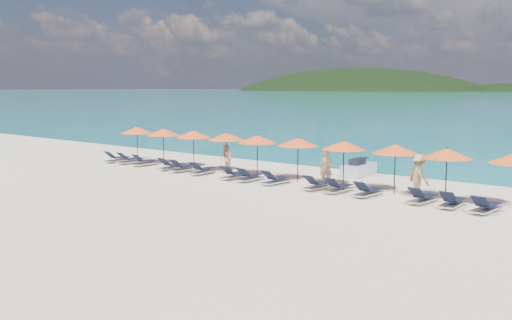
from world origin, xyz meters
The scene contains 31 objects.
ground centered at (0.00, 0.00, 0.00)m, with size 1400.00×1400.00×0.00m, color beige.
headland_main centered at (-300.00, 540.00, -38.00)m, with size 374.00×242.00×126.50m.
headland_small centered at (-150.00, 560.00, -35.00)m, with size 162.00×126.00×85.50m.
jetski centered at (2.47, 8.71, 0.37)m, with size 1.11×2.59×0.90m.
beachgoer_a centered at (2.93, 4.73, 0.87)m, with size 0.64×0.42×1.74m, color tan.
beachgoer_b centered at (-3.39, 4.55, 0.81)m, with size 0.79×0.45×1.62m, color tan.
beachgoer_c centered at (7.52, 4.82, 0.94)m, with size 1.22×0.57×1.89m, color tan.
umbrella_0 centered at (-11.22, 4.77, 2.02)m, with size 2.10×2.10×2.28m.
umbrella_1 centered at (-8.71, 4.77, 2.02)m, with size 2.10×2.10×2.28m.
umbrella_2 centered at (-6.19, 4.84, 2.02)m, with size 2.10×2.10×2.28m.
umbrella_3 centered at (-3.69, 4.91, 2.02)m, with size 2.10×2.10×2.28m.
umbrella_4 centered at (-1.32, 4.72, 2.02)m, with size 2.10×2.10×2.28m.
umbrella_5 centered at (1.18, 4.85, 2.02)m, with size 2.10×2.10×2.28m.
umbrella_6 centered at (3.78, 4.88, 2.02)m, with size 2.10×2.10×2.28m.
umbrella_7 centered at (6.37, 4.92, 2.02)m, with size 2.10×2.10×2.28m.
umbrella_8 centered at (8.74, 4.77, 2.02)m, with size 2.10×2.10×2.28m.
lounger_0 centered at (-11.94, 3.72, 0.24)m, with size 0.62×1.70×0.66m.
lounger_1 centered at (-10.75, 3.80, 0.24)m, with size 0.67×1.72×0.66m.
lounger_2 centered at (-9.32, 3.78, 0.24)m, with size 0.64×1.71×0.66m.
lounger_3 centered at (-6.86, 3.67, 0.24)m, with size 0.62×1.70×0.66m.
lounger_4 centered at (-5.75, 3.56, 0.24)m, with size 0.64×1.71×0.66m.
lounger_5 centered at (-4.24, 3.55, 0.24)m, with size 0.78×1.75×0.66m.
lounger_6 centered at (-1.86, 3.50, 0.24)m, with size 0.64×1.71×0.66m.
lounger_7 centered at (-0.79, 3.46, 0.24)m, with size 0.73×1.74×0.66m.
lounger_8 centered at (0.77, 3.54, 0.24)m, with size 0.68×1.72×0.66m.
lounger_9 centered at (3.18, 3.64, 0.24)m, with size 0.76×1.75×0.66m.
lounger_10 centered at (4.29, 3.63, 0.24)m, with size 0.65×1.71×0.66m.
lounger_11 centered at (5.76, 3.62, 0.24)m, with size 0.68×1.72×0.66m.
lounger_12 centered at (8.19, 3.75, 0.24)m, with size 0.76×1.75×0.66m.
lounger_13 centered at (9.43, 3.72, 0.24)m, with size 0.68×1.72×0.66m.
lounger_14 centered at (10.75, 3.57, 0.24)m, with size 0.76×1.75×0.66m.
Camera 1 is at (17.43, -18.24, 4.75)m, focal length 40.00 mm.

